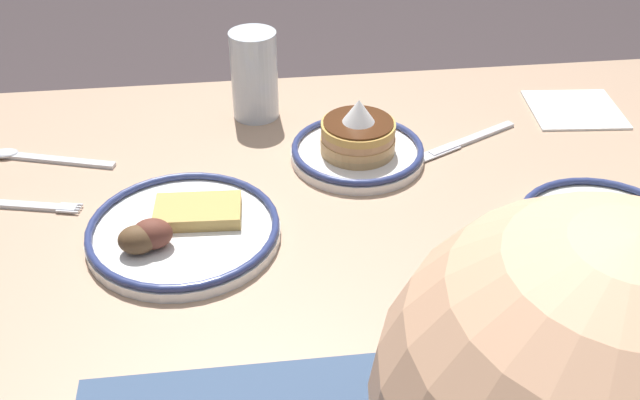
{
  "coord_description": "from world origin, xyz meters",
  "views": [
    {
      "loc": [
        0.13,
        0.85,
        1.33
      ],
      "look_at": [
        0.03,
        0.04,
        0.76
      ],
      "focal_mm": 41.58,
      "sensor_mm": 36.0,
      "label": 1
    }
  ],
  "objects_px": {
    "plate_far_companion": "(604,230)",
    "drinking_glass": "(255,79)",
    "paper_napkin": "(574,110)",
    "fork_near": "(15,205)",
    "plate_near_main": "(358,144)",
    "tea_spoon": "(36,157)",
    "plate_center_pancakes": "(181,230)",
    "butter_knife": "(464,142)"
  },
  "relations": [
    {
      "from": "paper_napkin",
      "to": "butter_knife",
      "type": "distance_m",
      "value": 0.23
    },
    {
      "from": "plate_center_pancakes",
      "to": "tea_spoon",
      "type": "distance_m",
      "value": 0.32
    },
    {
      "from": "fork_near",
      "to": "drinking_glass",
      "type": "bearing_deg",
      "value": -146.93
    },
    {
      "from": "plate_center_pancakes",
      "to": "fork_near",
      "type": "height_order",
      "value": "plate_center_pancakes"
    },
    {
      "from": "plate_center_pancakes",
      "to": "drinking_glass",
      "type": "bearing_deg",
      "value": -109.3
    },
    {
      "from": "plate_near_main",
      "to": "paper_napkin",
      "type": "bearing_deg",
      "value": -164.62
    },
    {
      "from": "plate_near_main",
      "to": "butter_knife",
      "type": "xyz_separation_m",
      "value": [
        -0.18,
        -0.02,
        -0.02
      ]
    },
    {
      "from": "plate_near_main",
      "to": "drinking_glass",
      "type": "distance_m",
      "value": 0.22
    },
    {
      "from": "paper_napkin",
      "to": "butter_knife",
      "type": "height_order",
      "value": "butter_knife"
    },
    {
      "from": "plate_near_main",
      "to": "butter_knife",
      "type": "relative_size",
      "value": 1.05
    },
    {
      "from": "fork_near",
      "to": "tea_spoon",
      "type": "relative_size",
      "value": 1.0
    },
    {
      "from": "plate_center_pancakes",
      "to": "butter_knife",
      "type": "distance_m",
      "value": 0.48
    },
    {
      "from": "plate_center_pancakes",
      "to": "paper_napkin",
      "type": "distance_m",
      "value": 0.71
    },
    {
      "from": "plate_near_main",
      "to": "fork_near",
      "type": "height_order",
      "value": "plate_near_main"
    },
    {
      "from": "plate_center_pancakes",
      "to": "tea_spoon",
      "type": "xyz_separation_m",
      "value": [
        0.23,
        -0.23,
        -0.01
      ]
    },
    {
      "from": "paper_napkin",
      "to": "fork_near",
      "type": "bearing_deg",
      "value": 11.18
    },
    {
      "from": "fork_near",
      "to": "tea_spoon",
      "type": "xyz_separation_m",
      "value": [
        -0.01,
        -0.12,
        0.0
      ]
    },
    {
      "from": "plate_near_main",
      "to": "plate_center_pancakes",
      "type": "height_order",
      "value": "plate_near_main"
    },
    {
      "from": "plate_far_companion",
      "to": "butter_knife",
      "type": "distance_m",
      "value": 0.28
    },
    {
      "from": "plate_far_companion",
      "to": "tea_spoon",
      "type": "distance_m",
      "value": 0.83
    },
    {
      "from": "paper_napkin",
      "to": "tea_spoon",
      "type": "xyz_separation_m",
      "value": [
        0.89,
        0.05,
        0.0
      ]
    },
    {
      "from": "plate_near_main",
      "to": "butter_knife",
      "type": "height_order",
      "value": "plate_near_main"
    },
    {
      "from": "drinking_glass",
      "to": "paper_napkin",
      "type": "bearing_deg",
      "value": 174.56
    },
    {
      "from": "drinking_glass",
      "to": "fork_near",
      "type": "height_order",
      "value": "drinking_glass"
    },
    {
      "from": "drinking_glass",
      "to": "paper_napkin",
      "type": "distance_m",
      "value": 0.55
    },
    {
      "from": "butter_knife",
      "to": "tea_spoon",
      "type": "bearing_deg",
      "value": -2.84
    },
    {
      "from": "plate_center_pancakes",
      "to": "tea_spoon",
      "type": "relative_size",
      "value": 1.32
    },
    {
      "from": "plate_far_companion",
      "to": "drinking_glass",
      "type": "relative_size",
      "value": 1.54
    },
    {
      "from": "tea_spoon",
      "to": "plate_far_companion",
      "type": "bearing_deg",
      "value": 159.49
    },
    {
      "from": "tea_spoon",
      "to": "drinking_glass",
      "type": "bearing_deg",
      "value": -163.34
    },
    {
      "from": "plate_near_main",
      "to": "drinking_glass",
      "type": "height_order",
      "value": "drinking_glass"
    },
    {
      "from": "drinking_glass",
      "to": "paper_napkin",
      "type": "height_order",
      "value": "drinking_glass"
    },
    {
      "from": "paper_napkin",
      "to": "fork_near",
      "type": "xyz_separation_m",
      "value": [
        0.89,
        0.18,
        0.0
      ]
    },
    {
      "from": "paper_napkin",
      "to": "butter_knife",
      "type": "relative_size",
      "value": 0.77
    },
    {
      "from": "plate_far_companion",
      "to": "butter_knife",
      "type": "height_order",
      "value": "plate_far_companion"
    },
    {
      "from": "plate_center_pancakes",
      "to": "plate_far_companion",
      "type": "xyz_separation_m",
      "value": [
        -0.55,
        0.06,
        -0.0
      ]
    },
    {
      "from": "plate_near_main",
      "to": "drinking_glass",
      "type": "bearing_deg",
      "value": -47.54
    },
    {
      "from": "paper_napkin",
      "to": "fork_near",
      "type": "distance_m",
      "value": 0.91
    },
    {
      "from": "plate_near_main",
      "to": "paper_napkin",
      "type": "relative_size",
      "value": 1.36
    },
    {
      "from": "tea_spoon",
      "to": "plate_center_pancakes",
      "type": "bearing_deg",
      "value": 135.06
    },
    {
      "from": "fork_near",
      "to": "butter_knife",
      "type": "distance_m",
      "value": 0.68
    },
    {
      "from": "plate_center_pancakes",
      "to": "drinking_glass",
      "type": "relative_size",
      "value": 1.73
    }
  ]
}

